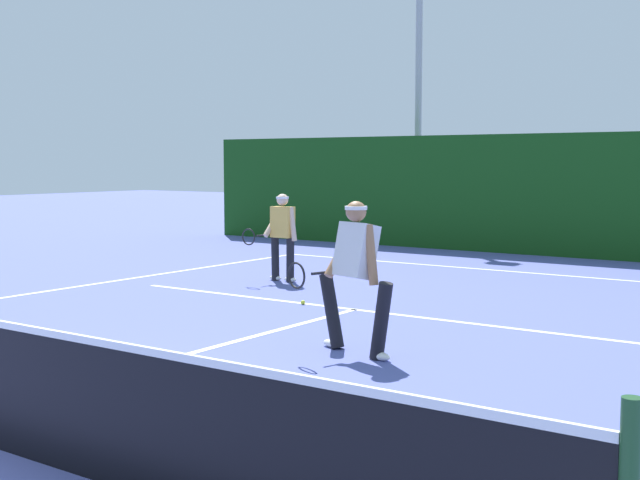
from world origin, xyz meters
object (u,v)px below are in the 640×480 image
at_px(player_near, 355,270).
at_px(light_pole, 419,53).
at_px(player_far, 282,234).
at_px(tennis_ball, 303,302).

height_order(player_near, light_pole, light_pole).
bearing_deg(light_pole, player_near, -64.49).
distance_m(player_near, light_pole, 14.37).
relative_size(player_far, tennis_ball, 23.35).
bearing_deg(player_far, tennis_ball, 136.44).
height_order(player_far, tennis_ball, player_far).
distance_m(tennis_ball, light_pole, 11.90).
relative_size(player_far, light_pole, 0.19).
height_order(player_near, player_far, player_near).
bearing_deg(tennis_ball, player_far, 134.69).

